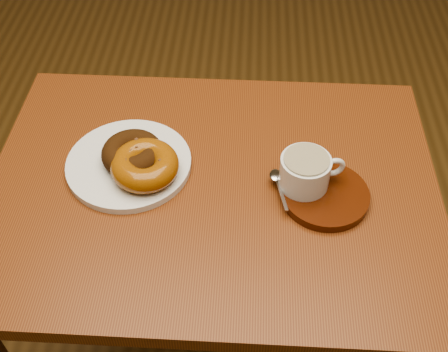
{
  "coord_description": "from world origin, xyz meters",
  "views": [
    {
      "loc": [
        -0.16,
        -0.52,
        1.46
      ],
      "look_at": [
        -0.19,
        0.13,
        0.76
      ],
      "focal_mm": 45.0,
      "sensor_mm": 36.0,
      "label": 1
    }
  ],
  "objects_px": {
    "cafe_table": "(213,225)",
    "donut_plate": "(129,164)",
    "saucer": "(325,195)",
    "coffee_cup": "(306,171)"
  },
  "relations": [
    {
      "from": "cafe_table",
      "to": "saucer",
      "type": "xyz_separation_m",
      "value": [
        0.19,
        -0.02,
        0.13
      ]
    },
    {
      "from": "cafe_table",
      "to": "donut_plate",
      "type": "relative_size",
      "value": 3.54
    },
    {
      "from": "donut_plate",
      "to": "cafe_table",
      "type": "bearing_deg",
      "value": -12.31
    },
    {
      "from": "saucer",
      "to": "coffee_cup",
      "type": "bearing_deg",
      "value": 152.16
    },
    {
      "from": "donut_plate",
      "to": "coffee_cup",
      "type": "xyz_separation_m",
      "value": [
        0.31,
        -0.04,
        0.04
      ]
    },
    {
      "from": "cafe_table",
      "to": "donut_plate",
      "type": "xyz_separation_m",
      "value": [
        -0.15,
        0.03,
        0.12
      ]
    },
    {
      "from": "coffee_cup",
      "to": "cafe_table",
      "type": "bearing_deg",
      "value": 165.49
    },
    {
      "from": "cafe_table",
      "to": "donut_plate",
      "type": "height_order",
      "value": "donut_plate"
    },
    {
      "from": "cafe_table",
      "to": "coffee_cup",
      "type": "relative_size",
      "value": 7.07
    },
    {
      "from": "donut_plate",
      "to": "saucer",
      "type": "xyz_separation_m",
      "value": [
        0.34,
        -0.06,
        0.0
      ]
    }
  ]
}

